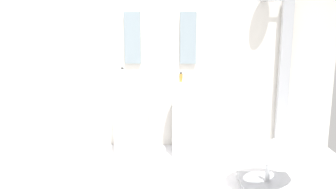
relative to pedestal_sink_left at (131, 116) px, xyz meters
name	(u,v)px	position (x,y,z in m)	size (l,w,h in m)	color
rear_partition	(161,55)	(0.38, 0.33, 0.79)	(4.80, 0.10, 2.60)	silver
pedestal_sink_left	(131,116)	(0.00, 0.00, 0.00)	(0.42, 0.42, 1.09)	white
pedestal_sink_right	(188,116)	(0.76, 0.00, 0.00)	(0.42, 0.42, 1.09)	white
vanity_mirror_left	(132,38)	(0.00, 0.26, 1.03)	(0.22, 0.03, 0.70)	#8C9EA8
vanity_mirror_right	(188,38)	(0.76, 0.26, 1.03)	(0.22, 0.03, 0.70)	#8C9EA8
shower_column	(283,73)	(2.06, 0.21, 0.57)	(0.49, 0.24, 2.05)	#B7BABF
lounge_chair	(269,155)	(1.59, -0.99, -0.16)	(1.10, 1.10, 0.65)	#B7BABF
soap_bottle_white	(122,75)	(-0.10, -0.04, 0.56)	(0.04, 0.04, 0.17)	white
soap_bottle_amber	(181,77)	(0.67, -0.10, 0.54)	(0.04, 0.04, 0.12)	#C68C38
soap_bottle_grey	(123,75)	(-0.10, -0.02, 0.56)	(0.06, 0.06, 0.16)	#99999E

